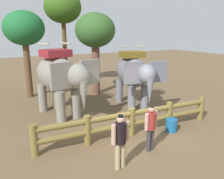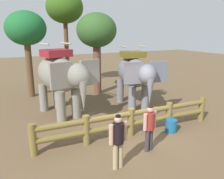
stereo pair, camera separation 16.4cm
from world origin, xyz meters
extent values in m
plane|color=brown|center=(0.00, 0.00, 0.00)|extent=(60.00, 60.00, 0.00)
cylinder|color=brown|center=(-3.45, 0.31, 0.53)|extent=(0.24, 0.24, 1.05)
cylinder|color=brown|center=(-1.73, 0.23, 0.53)|extent=(0.24, 0.24, 1.05)
cylinder|color=brown|center=(0.00, 0.15, 0.53)|extent=(0.24, 0.24, 1.05)
cylinder|color=brown|center=(1.73, 0.08, 0.53)|extent=(0.24, 0.24, 1.05)
cylinder|color=brown|center=(3.45, 0.00, 0.53)|extent=(0.24, 0.24, 1.05)
cylinder|color=brown|center=(0.00, 0.15, 0.45)|extent=(6.91, 0.51, 0.20)
cylinder|color=brown|center=(0.00, 0.15, 0.85)|extent=(6.91, 0.51, 0.20)
cylinder|color=gray|center=(-1.28, 2.76, 0.67)|extent=(0.40, 0.40, 1.33)
cylinder|color=gray|center=(-2.00, 2.59, 0.67)|extent=(0.40, 0.40, 1.33)
cylinder|color=gray|center=(-1.70, 4.51, 0.67)|extent=(0.40, 0.40, 1.33)
cylinder|color=gray|center=(-2.41, 4.34, 0.67)|extent=(0.40, 0.40, 1.33)
ellipsoid|color=gray|center=(-1.85, 3.55, 1.92)|extent=(1.99, 3.23, 1.56)
ellipsoid|color=gray|center=(-1.44, 1.82, 2.11)|extent=(1.06, 1.17, 0.95)
cube|color=gray|center=(-0.84, 2.09, 2.17)|extent=(0.90, 0.33, 1.00)
cube|color=gray|center=(-2.10, 1.79, 2.17)|extent=(0.90, 0.33, 1.00)
cone|color=gray|center=(-1.36, 1.48, 1.35)|extent=(0.36, 0.36, 1.22)
cube|color=maroon|center=(-1.85, 3.55, 2.85)|extent=(1.33, 1.23, 0.31)
cylinder|color=#A59E8C|center=(-1.35, 3.67, 3.25)|extent=(0.28, 0.89, 0.08)
cylinder|color=#A59E8C|center=(-2.34, 3.43, 3.25)|extent=(0.28, 0.89, 0.08)
cylinder|color=slate|center=(2.02, 2.17, 0.63)|extent=(0.38, 0.38, 1.25)
cylinder|color=slate|center=(1.34, 2.28, 0.63)|extent=(0.38, 0.38, 1.25)
cylinder|color=slate|center=(2.29, 3.84, 0.63)|extent=(0.38, 0.38, 1.25)
cylinder|color=slate|center=(1.62, 3.95, 0.63)|extent=(0.38, 0.38, 1.25)
ellipsoid|color=slate|center=(1.82, 3.06, 1.80)|extent=(1.69, 2.98, 1.46)
ellipsoid|color=slate|center=(1.55, 1.41, 1.98)|extent=(0.94, 1.06, 0.89)
cube|color=slate|center=(2.17, 1.43, 2.03)|extent=(0.84, 0.26, 0.94)
cube|color=slate|center=(0.97, 1.63, 2.03)|extent=(0.84, 0.26, 0.94)
cone|color=slate|center=(1.50, 1.09, 1.27)|extent=(0.33, 0.33, 1.15)
cube|color=brown|center=(1.82, 3.06, 2.68)|extent=(1.20, 1.10, 0.29)
cylinder|color=#A59E8C|center=(2.29, 2.98, 3.05)|extent=(0.21, 0.85, 0.07)
cylinder|color=#A59E8C|center=(1.35, 3.13, 3.05)|extent=(0.21, 0.85, 0.07)
cylinder|color=#383236|center=(0.03, -1.04, 0.37)|extent=(0.14, 0.14, 0.74)
cylinder|color=#383236|center=(-0.14, -1.08, 0.37)|extent=(0.14, 0.14, 0.74)
cylinder|color=maroon|center=(-0.05, -1.06, 1.03)|extent=(0.36, 0.36, 0.57)
cylinder|color=tan|center=(0.15, -1.01, 1.04)|extent=(0.12, 0.12, 0.54)
cylinder|color=tan|center=(-0.26, -1.11, 1.04)|extent=(0.12, 0.12, 0.54)
sphere|color=tan|center=(-0.05, -1.06, 1.42)|extent=(0.21, 0.21, 0.21)
sphere|color=black|center=(-0.05, -1.06, 1.48)|extent=(0.16, 0.16, 0.16)
cylinder|color=tan|center=(-1.32, -1.46, 0.39)|extent=(0.15, 0.15, 0.78)
cylinder|color=tan|center=(-1.50, -1.48, 0.39)|extent=(0.15, 0.15, 0.78)
cylinder|color=black|center=(-1.41, -1.47, 1.08)|extent=(0.35, 0.35, 0.60)
cylinder|color=tan|center=(-1.19, -1.44, 1.09)|extent=(0.13, 0.13, 0.57)
cylinder|color=tan|center=(-1.63, -1.49, 1.09)|extent=(0.13, 0.13, 0.57)
sphere|color=tan|center=(-1.41, -1.47, 1.48)|extent=(0.22, 0.22, 0.22)
sphere|color=black|center=(-1.41, -1.47, 1.54)|extent=(0.17, 0.17, 0.17)
cylinder|color=brown|center=(-0.03, 8.44, 2.31)|extent=(0.28, 0.28, 4.61)
ellipsoid|color=#335717|center=(-0.03, 8.44, 5.26)|extent=(2.37, 2.37, 2.01)
cylinder|color=brown|center=(-2.62, 7.23, 1.67)|extent=(0.36, 0.36, 3.33)
ellipsoid|color=#1B612D|center=(-2.62, 7.23, 3.95)|extent=(2.24, 2.24, 1.90)
cylinder|color=brown|center=(1.14, 6.04, 1.60)|extent=(0.47, 0.47, 3.19)
ellipsoid|color=#2F5624|center=(1.14, 6.04, 3.84)|extent=(2.35, 2.35, 2.00)
cylinder|color=#19598C|center=(1.55, -0.28, 0.25)|extent=(0.45, 0.45, 0.49)
camera|label=1|loc=(-4.20, -6.32, 3.78)|focal=35.74mm
camera|label=2|loc=(-4.06, -6.40, 3.78)|focal=35.74mm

